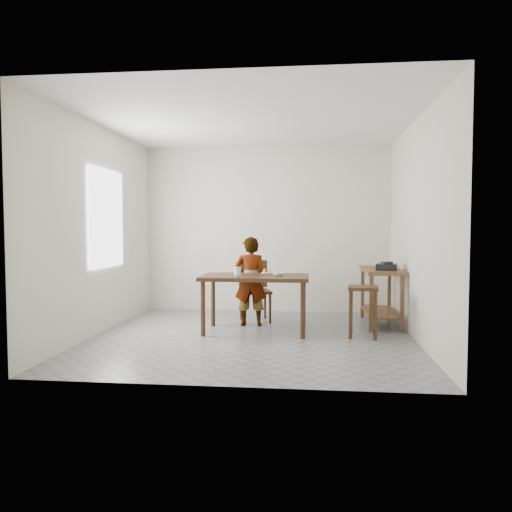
# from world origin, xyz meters

# --- Properties ---
(floor) EXTENTS (4.00, 4.00, 0.04)m
(floor) POSITION_xyz_m (0.00, 0.00, -0.02)
(floor) COLOR slate
(floor) RESTS_ON ground
(ceiling) EXTENTS (4.00, 4.00, 0.04)m
(ceiling) POSITION_xyz_m (0.00, 0.00, 2.72)
(ceiling) COLOR white
(ceiling) RESTS_ON wall_back
(wall_back) EXTENTS (4.00, 0.04, 2.70)m
(wall_back) POSITION_xyz_m (0.00, 2.02, 1.35)
(wall_back) COLOR silver
(wall_back) RESTS_ON ground
(wall_front) EXTENTS (4.00, 0.04, 2.70)m
(wall_front) POSITION_xyz_m (0.00, -2.02, 1.35)
(wall_front) COLOR silver
(wall_front) RESTS_ON ground
(wall_left) EXTENTS (0.04, 4.00, 2.70)m
(wall_left) POSITION_xyz_m (-2.02, 0.00, 1.35)
(wall_left) COLOR silver
(wall_left) RESTS_ON ground
(wall_right) EXTENTS (0.04, 4.00, 2.70)m
(wall_right) POSITION_xyz_m (2.02, 0.00, 1.35)
(wall_right) COLOR silver
(wall_right) RESTS_ON ground
(window_pane) EXTENTS (0.02, 1.10, 1.30)m
(window_pane) POSITION_xyz_m (-1.97, 0.20, 1.50)
(window_pane) COLOR white
(window_pane) RESTS_ON wall_left
(dining_table) EXTENTS (1.40, 0.80, 0.75)m
(dining_table) POSITION_xyz_m (0.00, 0.30, 0.38)
(dining_table) COLOR #392212
(dining_table) RESTS_ON floor
(prep_counter) EXTENTS (0.50, 1.20, 0.80)m
(prep_counter) POSITION_xyz_m (1.72, 1.00, 0.40)
(prep_counter) COLOR brown
(prep_counter) RESTS_ON floor
(child) EXTENTS (0.48, 0.33, 1.25)m
(child) POSITION_xyz_m (-0.11, 0.72, 0.63)
(child) COLOR white
(child) RESTS_ON floor
(dining_chair) EXTENTS (0.53, 0.53, 0.89)m
(dining_chair) POSITION_xyz_m (-0.08, 1.06, 0.44)
(dining_chair) COLOR #392212
(dining_chair) RESTS_ON floor
(stool) EXTENTS (0.40, 0.40, 0.64)m
(stool) POSITION_xyz_m (1.38, 0.13, 0.32)
(stool) COLOR #392212
(stool) RESTS_ON floor
(glass_tumbler) EXTENTS (0.11, 0.11, 0.11)m
(glass_tumbler) POSITION_xyz_m (-0.23, 0.29, 0.81)
(glass_tumbler) COLOR silver
(glass_tumbler) RESTS_ON dining_table
(small_bowl) EXTENTS (0.16, 0.16, 0.05)m
(small_bowl) POSITION_xyz_m (0.30, 0.29, 0.77)
(small_bowl) COLOR white
(small_bowl) RESTS_ON dining_table
(banana) EXTENTS (0.17, 0.13, 0.05)m
(banana) POSITION_xyz_m (0.14, 0.37, 0.78)
(banana) COLOR #F5D759
(banana) RESTS_ON dining_table
(serving_bowl) EXTENTS (0.27, 0.27, 0.05)m
(serving_bowl) POSITION_xyz_m (1.69, 1.18, 0.83)
(serving_bowl) COLOR white
(serving_bowl) RESTS_ON prep_counter
(gas_burner) EXTENTS (0.32, 0.32, 0.09)m
(gas_burner) POSITION_xyz_m (1.75, 0.70, 0.84)
(gas_burner) COLOR black
(gas_burner) RESTS_ON prep_counter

